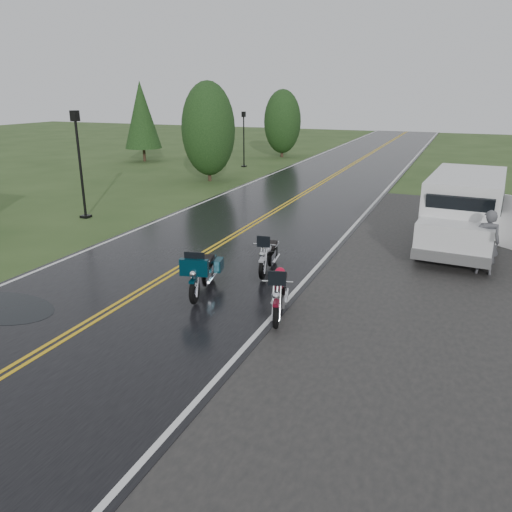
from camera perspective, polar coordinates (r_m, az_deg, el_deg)
The scene contains 12 objects.
ground at distance 13.18m, azimuth -14.81°, elevation -5.18°, with size 120.00×120.00×0.00m, color #2D471E.
road at distance 21.51m, azimuth 1.35°, elevation 4.64°, with size 8.00×100.00×0.04m, color black.
motorcycle_red at distance 11.08m, azimuth 2.34°, elevation -5.47°, with size 0.80×2.20×1.30m, color #600B1B, non-canonical shape.
motorcycle_teal at distance 12.41m, azimuth -7.10°, elevation -2.86°, with size 0.82×2.25×1.33m, color #042531, non-canonical shape.
motorcycle_silver at distance 13.93m, azimuth 0.76°, elevation -0.54°, with size 0.75×2.07×1.23m, color #A1A2A9, non-canonical shape.
van_white at distance 16.40m, azimuth 18.62°, elevation 3.73°, with size 2.39×6.37×2.50m, color silver, non-canonical shape.
person_at_van at distance 15.80m, azimuth 24.85°, elevation 1.32°, with size 0.70×0.46×1.91m, color #505055.
lamp_post_near_left at distance 22.04m, azimuth -19.45°, elevation 9.77°, with size 0.38×0.38×4.44m, color black, non-canonical shape.
lamp_post_far_left at distance 35.60m, azimuth -1.40°, elevation 13.19°, with size 0.33×0.33×3.81m, color black, non-canonical shape.
tree_left_mid at distance 29.94m, azimuth -5.43°, elevation 13.15°, with size 3.11×3.11×4.87m, color #1E3D19, non-canonical shape.
tree_left_far at distance 41.06m, azimuth 3.02°, elevation 14.34°, with size 2.92×2.92×4.49m, color #1E3D19, non-canonical shape.
pine_left_far at distance 39.33m, azimuth -12.89°, elevation 14.62°, with size 2.73×2.73×5.69m, color #1E3D19, non-canonical shape.
Camera 1 is at (7.60, -9.46, 5.13)m, focal length 35.00 mm.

